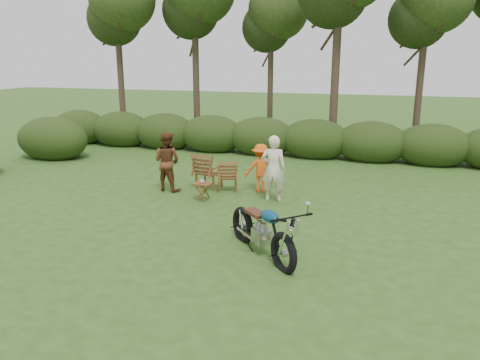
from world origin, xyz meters
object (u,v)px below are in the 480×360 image
(adult_a, at_px, (273,201))
(child, at_px, (260,192))
(cup, at_px, (202,181))
(adult_b, at_px, (168,190))
(lawn_chair_left, at_px, (209,188))
(side_table, at_px, (203,192))
(motorcycle, at_px, (261,254))
(lawn_chair_right, at_px, (227,190))

(adult_a, distance_m, child, 0.91)
(cup, height_order, adult_a, adult_a)
(cup, relative_size, adult_b, 0.07)
(lawn_chair_left, relative_size, side_table, 2.15)
(adult_a, xyz_separation_m, child, (-0.53, 0.74, 0.00))
(cup, bearing_deg, adult_b, 153.94)
(child, bearing_deg, side_table, 23.08)
(motorcycle, relative_size, lawn_chair_left, 2.15)
(lawn_chair_right, distance_m, side_table, 1.15)
(child, bearing_deg, adult_b, -9.23)
(side_table, bearing_deg, motorcycle, -50.40)
(lawn_chair_right, bearing_deg, adult_b, -4.53)
(cup, relative_size, adult_a, 0.07)
(lawn_chair_left, relative_size, child, 0.76)
(side_table, bearing_deg, lawn_chair_right, 75.94)
(motorcycle, height_order, lawn_chair_left, motorcycle)
(motorcycle, height_order, lawn_chair_right, motorcycle)
(adult_a, bearing_deg, motorcycle, 94.69)
(adult_a, relative_size, child, 1.29)
(lawn_chair_left, bearing_deg, side_table, 113.92)
(motorcycle, relative_size, cup, 17.88)
(side_table, bearing_deg, adult_b, 154.52)
(motorcycle, bearing_deg, lawn_chair_right, 163.23)
(adult_a, distance_m, adult_b, 2.99)
(lawn_chair_right, relative_size, side_table, 1.85)
(motorcycle, bearing_deg, adult_a, 145.81)
(lawn_chair_right, xyz_separation_m, child, (0.90, 0.15, 0.00))
(lawn_chair_left, bearing_deg, lawn_chair_right, -179.68)
(lawn_chair_right, relative_size, adult_b, 0.53)
(lawn_chair_right, xyz_separation_m, adult_b, (-1.56, -0.48, 0.00))
(lawn_chair_left, height_order, cup, cup)
(side_table, xyz_separation_m, cup, (-0.01, -0.01, 0.28))
(side_table, bearing_deg, cup, -147.94)
(adult_a, bearing_deg, child, -59.95)
(side_table, distance_m, cup, 0.28)
(adult_b, xyz_separation_m, child, (2.46, 0.63, 0.00))
(side_table, height_order, adult_b, adult_b)
(adult_a, bearing_deg, cup, 11.16)
(adult_a, relative_size, adult_b, 1.05)
(lawn_chair_left, relative_size, cup, 8.31)
(adult_b, bearing_deg, lawn_chair_right, -156.14)
(lawn_chair_right, height_order, side_table, side_table)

